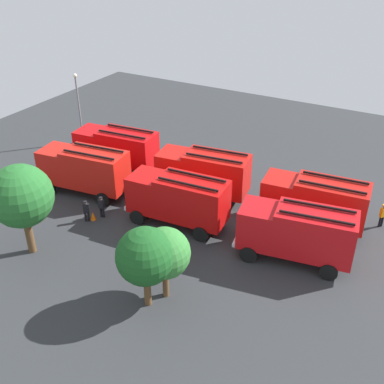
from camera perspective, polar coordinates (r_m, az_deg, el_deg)
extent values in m
plane|color=#2D3033|center=(34.76, 0.00, -2.00)|extent=(54.74, 54.74, 0.00)
cube|color=red|center=(32.97, 10.73, -0.25)|extent=(2.42, 2.69, 2.60)
cube|color=#8C9EAD|center=(33.01, 9.02, 0.59)|extent=(0.28, 2.12, 1.46)
cube|color=red|center=(32.48, 16.72, -1.27)|extent=(5.01, 2.94, 2.90)
cube|color=black|center=(31.12, 16.94, 0.59)|extent=(4.31, 0.52, 0.12)
cube|color=black|center=(32.34, 17.31, 1.69)|extent=(4.31, 0.52, 0.12)
cube|color=silver|center=(33.78, 8.58, -1.52)|extent=(0.42, 2.38, 0.28)
cylinder|color=black|center=(32.81, 9.62, -3.49)|extent=(1.13, 0.45, 1.10)
cylinder|color=black|center=(34.80, 10.66, -1.47)|extent=(1.13, 0.45, 1.10)
cylinder|color=black|center=(32.31, 18.04, -5.30)|extent=(1.13, 0.45, 1.10)
cylinder|color=black|center=(34.33, 18.58, -3.14)|extent=(1.13, 0.45, 1.10)
cube|color=red|center=(36.07, -2.25, 3.10)|extent=(2.50, 2.76, 2.60)
cube|color=#8C9EAD|center=(36.33, -3.78, 3.81)|extent=(0.35, 2.12, 1.46)
cube|color=red|center=(34.88, 3.03, 2.35)|extent=(5.08, 3.09, 2.90)
cube|color=black|center=(33.58, 2.71, 4.21)|extent=(4.30, 0.67, 0.12)
cube|color=black|center=(34.76, 3.47, 5.13)|extent=(4.30, 0.67, 0.12)
cube|color=silver|center=(37.06, -3.92, 1.82)|extent=(0.50, 2.38, 0.28)
cylinder|color=black|center=(35.93, -3.26, 0.13)|extent=(1.14, 0.49, 1.10)
cylinder|color=black|center=(37.83, -1.75, 1.83)|extent=(1.14, 0.49, 1.10)
cylinder|color=black|center=(34.41, 4.19, -1.37)|extent=(1.14, 0.49, 1.10)
cylinder|color=black|center=(36.39, 5.36, 0.47)|extent=(1.14, 0.49, 1.10)
cube|color=red|center=(40.98, -12.21, 5.86)|extent=(2.43, 2.70, 2.60)
cube|color=#8C9EAD|center=(41.44, -13.46, 6.47)|extent=(0.29, 2.12, 1.46)
cube|color=red|center=(39.11, -7.99, 5.31)|extent=(5.02, 2.96, 2.90)
cube|color=black|center=(37.95, -8.68, 7.05)|extent=(4.31, 0.54, 0.12)
cube|color=black|center=(39.02, -7.63, 7.79)|extent=(4.31, 0.54, 0.12)
cube|color=silver|center=(42.11, -13.40, 4.67)|extent=(0.43, 2.38, 0.28)
cylinder|color=black|center=(40.87, -13.15, 3.27)|extent=(1.13, 0.46, 1.10)
cylinder|color=black|center=(42.60, -11.31, 4.63)|extent=(1.13, 0.46, 1.10)
cylinder|color=black|center=(38.38, -7.17, 2.02)|extent=(1.13, 0.46, 1.10)
cylinder|color=black|center=(40.22, -5.48, 3.51)|extent=(1.13, 0.46, 1.10)
cube|color=red|center=(29.49, 8.12, -3.98)|extent=(2.56, 2.81, 2.60)
cube|color=#8C9EAD|center=(29.49, 6.18, -3.10)|extent=(0.41, 2.11, 1.46)
cube|color=red|center=(29.09, 14.88, -4.97)|extent=(5.13, 3.21, 2.90)
cube|color=black|center=(27.65, 15.12, -3.09)|extent=(4.29, 0.78, 0.12)
cube|color=black|center=(28.83, 15.45, -1.67)|extent=(4.29, 0.78, 0.12)
cube|color=silver|center=(30.34, 5.75, -5.35)|extent=(0.56, 2.38, 0.28)
cylinder|color=black|center=(29.47, 6.99, -7.64)|extent=(1.14, 0.51, 1.10)
cylinder|color=black|center=(31.37, 8.06, -5.09)|extent=(1.14, 0.51, 1.10)
cylinder|color=black|center=(29.10, 16.50, -9.42)|extent=(1.14, 0.51, 1.10)
cylinder|color=black|center=(31.03, 16.94, -6.72)|extent=(1.14, 0.51, 1.10)
cube|color=red|center=(32.92, -5.54, 0.13)|extent=(2.38, 2.65, 2.60)
cube|color=#8C9EAD|center=(33.25, -7.14, 0.97)|extent=(0.23, 2.13, 1.46)
cube|color=red|center=(31.43, 0.00, -0.97)|extent=(4.97, 2.84, 2.90)
cube|color=black|center=(30.10, -0.55, 0.97)|extent=(4.32, 0.43, 0.12)
cube|color=black|center=(31.19, 0.53, 2.09)|extent=(4.32, 0.43, 0.12)
cube|color=silver|center=(34.06, -7.20, -1.12)|extent=(0.37, 2.38, 0.28)
cylinder|color=black|center=(32.95, -6.74, -3.08)|extent=(1.12, 0.43, 1.10)
cylinder|color=black|center=(34.68, -4.73, -1.12)|extent=(1.12, 0.43, 1.10)
cylinder|color=black|center=(31.03, 1.08, -5.19)|extent=(1.12, 0.43, 1.10)
cylinder|color=black|center=(32.87, 2.78, -2.98)|extent=(1.12, 0.43, 1.10)
cube|color=red|center=(38.08, -16.24, 3.38)|extent=(2.49, 2.75, 2.60)
cube|color=#8C9EAD|center=(38.57, -17.56, 4.03)|extent=(0.34, 2.12, 1.46)
cube|color=red|center=(36.10, -11.81, 2.73)|extent=(5.07, 3.08, 2.90)
cube|color=black|center=(34.91, -12.68, 4.53)|extent=(4.30, 0.66, 0.12)
cube|color=black|center=(35.94, -11.49, 5.42)|extent=(4.30, 0.66, 0.12)
cube|color=silver|center=(39.29, -17.41, 2.15)|extent=(0.49, 2.38, 0.28)
cylinder|color=black|center=(38.08, -17.20, 0.57)|extent=(1.13, 0.48, 1.10)
cylinder|color=black|center=(39.71, -15.15, 2.17)|extent=(1.13, 0.48, 1.10)
cylinder|color=black|center=(35.45, -10.92, -0.86)|extent=(1.13, 0.48, 1.10)
cylinder|color=black|center=(37.19, -9.01, 0.90)|extent=(1.13, 0.48, 1.10)
cylinder|color=black|center=(33.94, -13.00, -2.98)|extent=(0.16, 0.16, 0.76)
cylinder|color=black|center=(33.93, -12.65, -2.94)|extent=(0.16, 0.16, 0.76)
cube|color=black|center=(33.56, -12.96, -1.94)|extent=(0.47, 0.46, 0.66)
sphere|color=brown|center=(33.33, -13.04, -1.30)|extent=(0.22, 0.22, 0.22)
cylinder|color=black|center=(33.29, -13.06, -1.17)|extent=(0.27, 0.27, 0.06)
cylinder|color=black|center=(34.22, -11.17, -2.45)|extent=(0.16, 0.16, 0.76)
cylinder|color=black|center=(34.12, -10.88, -2.52)|extent=(0.16, 0.16, 0.76)
cube|color=black|center=(33.80, -11.14, -1.46)|extent=(0.45, 0.29, 0.67)
sphere|color=#9E704C|center=(33.57, -11.21, -0.82)|extent=(0.22, 0.22, 0.22)
cylinder|color=black|center=(33.53, -11.23, -0.70)|extent=(0.27, 0.27, 0.06)
cylinder|color=black|center=(35.05, 22.18, -3.43)|extent=(0.16, 0.16, 0.82)
cylinder|color=black|center=(35.19, 22.42, -3.34)|extent=(0.16, 0.16, 0.82)
cube|color=orange|center=(34.73, 22.54, -2.32)|extent=(0.44, 0.48, 0.71)
cylinder|color=black|center=(37.63, -4.94, 1.25)|extent=(0.16, 0.16, 0.75)
cylinder|color=black|center=(37.50, -4.70, 1.16)|extent=(0.16, 0.16, 0.75)
cube|color=orange|center=(37.23, -4.86, 2.15)|extent=(0.45, 0.29, 0.65)
sphere|color=brown|center=(37.03, -4.89, 2.74)|extent=(0.21, 0.21, 0.21)
cylinder|color=orange|center=(36.99, -4.90, 2.86)|extent=(0.27, 0.27, 0.06)
cylinder|color=black|center=(39.41, 0.92, 2.86)|extent=(0.16, 0.16, 0.85)
cylinder|color=black|center=(39.60, 0.86, 3.00)|extent=(0.16, 0.16, 0.85)
cube|color=black|center=(39.15, 0.90, 3.96)|extent=(0.45, 0.48, 0.74)
sphere|color=brown|center=(38.94, 0.90, 4.61)|extent=(0.24, 0.24, 0.24)
cylinder|color=black|center=(38.89, 0.90, 4.73)|extent=(0.30, 0.30, 0.07)
cylinder|color=brown|center=(26.69, -3.27, -11.16)|extent=(0.36, 0.36, 1.81)
sphere|color=#337A33|center=(25.33, -3.41, -7.53)|extent=(2.89, 2.89, 2.89)
cylinder|color=brown|center=(26.18, -5.52, -11.96)|extent=(0.40, 0.40, 2.00)
sphere|color=#19511E|center=(24.66, -5.79, -7.89)|extent=(3.20, 3.20, 3.20)
cylinder|color=brown|center=(31.47, -19.43, -5.07)|extent=(0.50, 0.50, 2.49)
sphere|color=#236628|center=(29.96, -20.37, -0.47)|extent=(3.98, 3.98, 3.98)
cone|color=#F2600C|center=(34.05, -12.13, -2.90)|extent=(0.43, 0.43, 0.62)
cone|color=#F2600C|center=(37.30, -19.18, -0.86)|extent=(0.44, 0.44, 0.64)
cylinder|color=slate|center=(45.59, -13.72, 9.70)|extent=(0.16, 0.16, 6.41)
sphere|color=#F2EFCC|center=(44.57, -14.26, 13.77)|extent=(0.36, 0.36, 0.36)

